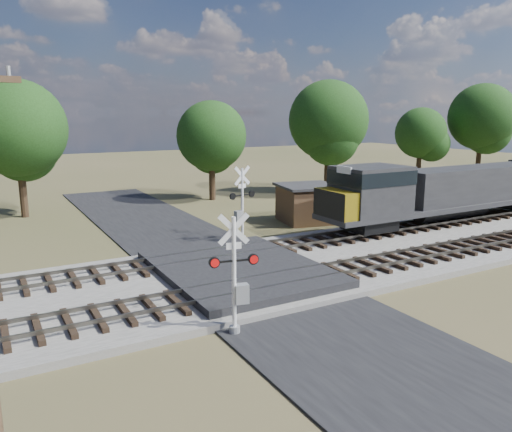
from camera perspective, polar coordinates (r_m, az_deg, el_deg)
ground at (r=23.31m, az=-1.44°, el=-7.38°), size 160.00×160.00×0.00m
ballast_bed at (r=29.43m, az=15.61°, el=-3.44°), size 140.00×10.00×0.30m
road at (r=23.30m, az=-1.44°, el=-7.29°), size 7.00×60.00×0.08m
crossing_panel at (r=23.63m, az=-2.01°, el=-6.31°), size 7.00×9.00×0.62m
track_near at (r=23.18m, az=7.79°, el=-6.53°), size 140.00×2.60×0.33m
track_far at (r=27.15m, az=1.44°, el=-3.69°), size 140.00×2.60×0.33m
crossing_signal_near at (r=17.33m, az=-2.22°, el=-7.90°), size 1.74×0.49×4.35m
crossing_signal_far at (r=29.75m, az=-1.71°, el=0.62°), size 1.83×0.50×4.57m
equipment_shed at (r=35.54m, az=5.91°, el=1.49°), size 4.59×4.59×2.66m
treeline at (r=43.10m, az=-8.26°, el=10.31°), size 77.47×10.90×11.16m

